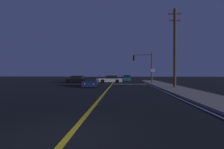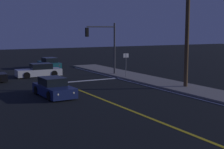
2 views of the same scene
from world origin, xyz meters
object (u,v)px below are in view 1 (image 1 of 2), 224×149
car_distant_tail_white (111,79)px  street_sign_corner (153,74)px  car_parked_curb_black (78,80)px  utility_pole_right (175,47)px  car_far_approaching_navy (91,82)px  traffic_signal_near_right (145,63)px  car_side_waiting_teal (127,78)px

car_distant_tail_white → street_sign_corner: street_sign_corner is taller
car_parked_curb_black → street_sign_corner: street_sign_corner is taller
car_distant_tail_white → street_sign_corner: bearing=-125.1°
car_parked_curb_black → utility_pole_right: bearing=55.5°
utility_pole_right → car_parked_curb_black: bearing=142.9°
car_far_approaching_navy → car_parked_curb_black: (-3.91, 8.86, 0.00)m
car_distant_tail_white → traffic_signal_near_right: 7.30m
street_sign_corner → car_far_approaching_navy: bearing=-151.3°
street_sign_corner → traffic_signal_near_right: bearing=108.2°
car_distant_tail_white → car_parked_curb_black: bearing=106.2°
car_side_waiting_teal → car_parked_curb_black: bearing=-139.1°
car_side_waiting_teal → traffic_signal_near_right: size_ratio=0.80×
car_far_approaching_navy → traffic_signal_near_right: traffic_signal_near_right is taller
car_far_approaching_navy → car_distant_tail_white: bearing=-103.9°
car_side_waiting_teal → car_far_approaching_navy: bearing=-107.9°
car_distant_tail_white → street_sign_corner: 8.93m
traffic_signal_near_right → utility_pole_right: size_ratio=0.57×
car_parked_curb_black → car_side_waiting_teal: bearing=134.1°
car_distant_tail_white → car_far_approaching_navy: (-2.04, -10.34, -0.00)m
utility_pole_right → traffic_signal_near_right: bearing=103.3°
utility_pole_right → car_distant_tail_white: bearing=124.3°
car_distant_tail_white → utility_pole_right: 15.62m
car_distant_tail_white → utility_pole_right: (8.45, -12.40, 4.36)m
car_far_approaching_navy → traffic_signal_near_right: (8.17, 7.78, 3.02)m
car_side_waiting_teal → street_sign_corner: street_sign_corner is taller
car_distant_tail_white → car_far_approaching_navy: size_ratio=1.07×
traffic_signal_near_right → utility_pole_right: 10.19m
car_distant_tail_white → utility_pole_right: bearing=-143.5°
utility_pole_right → street_sign_corner: 7.88m
car_side_waiting_teal → car_distant_tail_white: bearing=-116.7°
car_parked_curb_black → traffic_signal_near_right: (12.08, -1.08, 3.02)m
car_side_waiting_teal → traffic_signal_near_right: traffic_signal_near_right is taller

